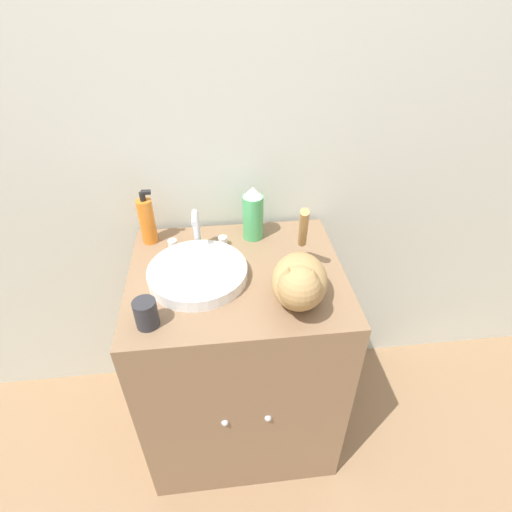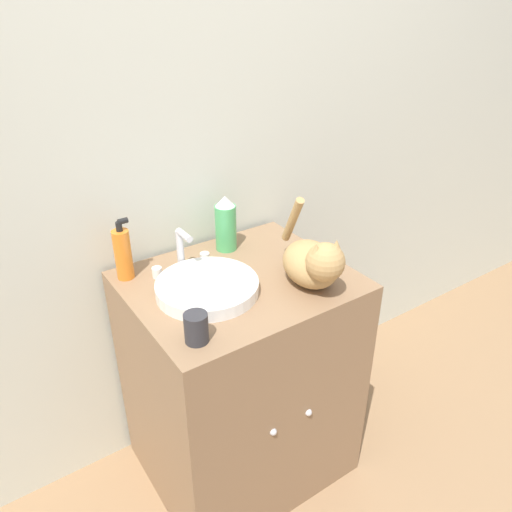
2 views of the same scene
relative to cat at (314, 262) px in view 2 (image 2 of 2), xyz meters
name	(u,v)px [view 2 (image 2 of 2)]	position (x,y,z in m)	size (l,w,h in m)	color
wall_back	(182,129)	(-0.17, 0.50, 0.33)	(6.00, 0.05, 2.50)	silver
vanity_cabinet	(241,378)	(-0.17, 0.16, -0.50)	(0.70, 0.60, 0.84)	#8C6B4C
sink_basin	(207,287)	(-0.29, 0.15, -0.06)	(0.31, 0.31, 0.04)	white
faucet	(182,253)	(-0.29, 0.31, -0.02)	(0.21, 0.09, 0.15)	silver
cat	(314,262)	(0.00, 0.00, 0.00)	(0.21, 0.36, 0.25)	tan
soap_bottle	(123,253)	(-0.46, 0.38, 0.00)	(0.06, 0.05, 0.20)	orange
spray_bottle	(226,224)	(-0.09, 0.36, 0.01)	(0.07, 0.07, 0.20)	#4CB266
cup	(196,328)	(-0.43, -0.04, -0.04)	(0.06, 0.06, 0.08)	#2D2D33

